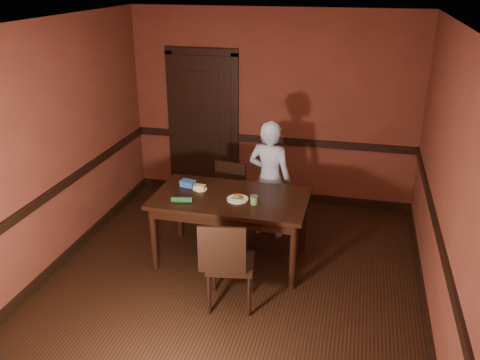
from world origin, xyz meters
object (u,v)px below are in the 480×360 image
at_px(chair_near, 231,262).
at_px(sauce_jar, 254,200).
at_px(chair_far, 230,202).
at_px(sandwich_plate, 238,198).
at_px(dining_table, 231,228).
at_px(food_tub, 188,183).
at_px(person, 269,179).
at_px(cheese_saucer, 200,188).

relative_size(chair_near, sauce_jar, 10.02).
distance_m(chair_far, chair_near, 1.45).
height_order(chair_far, sandwich_plate, chair_far).
bearing_deg(sandwich_plate, dining_table, 145.95).
bearing_deg(sauce_jar, chair_far, 122.52).
height_order(sandwich_plate, food_tub, food_tub).
relative_size(chair_far, food_tub, 4.91).
distance_m(person, sauce_jar, 0.87).
xyz_separation_m(chair_near, sauce_jar, (0.08, 0.68, 0.37)).
bearing_deg(sandwich_plate, cheese_saucer, 160.41).
height_order(dining_table, sandwich_plate, sandwich_plate).
relative_size(dining_table, chair_far, 1.88).
height_order(cheese_saucer, food_tub, food_tub).
height_order(dining_table, food_tub, food_tub).
xyz_separation_m(dining_table, person, (0.31, 0.73, 0.34)).
bearing_deg(sauce_jar, cheese_saucer, 160.65).
xyz_separation_m(sandwich_plate, food_tub, (-0.65, 0.23, 0.02)).
bearing_deg(chair_far, sauce_jar, -45.55).
bearing_deg(cheese_saucer, chair_far, 63.94).
distance_m(person, sandwich_plate, 0.83).
bearing_deg(chair_far, dining_table, -62.66).
height_order(dining_table, person, person).
bearing_deg(sauce_jar, dining_table, 155.73).
distance_m(cheese_saucer, food_tub, 0.17).
relative_size(chair_far, chair_near, 0.94).
bearing_deg(chair_far, sandwich_plate, -56.34).
xyz_separation_m(chair_far, chair_near, (0.37, -1.40, 0.03)).
relative_size(chair_near, cheese_saucer, 5.74).
relative_size(chair_near, food_tub, 5.22).
xyz_separation_m(dining_table, cheese_saucer, (-0.39, 0.11, 0.42)).
bearing_deg(food_tub, chair_near, -41.55).
xyz_separation_m(chair_far, person, (0.47, 0.15, 0.29)).
bearing_deg(cheese_saucer, sandwich_plate, -19.59).
height_order(person, cheese_saucer, person).
distance_m(dining_table, chair_near, 0.85).
xyz_separation_m(dining_table, chair_far, (-0.16, 0.58, 0.05)).
distance_m(chair_far, sauce_jar, 0.94).
bearing_deg(sauce_jar, person, 89.24).
relative_size(dining_table, cheese_saucer, 10.19).
height_order(chair_near, person, person).
relative_size(sauce_jar, food_tub, 0.52).
bearing_deg(food_tub, dining_table, -5.94).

